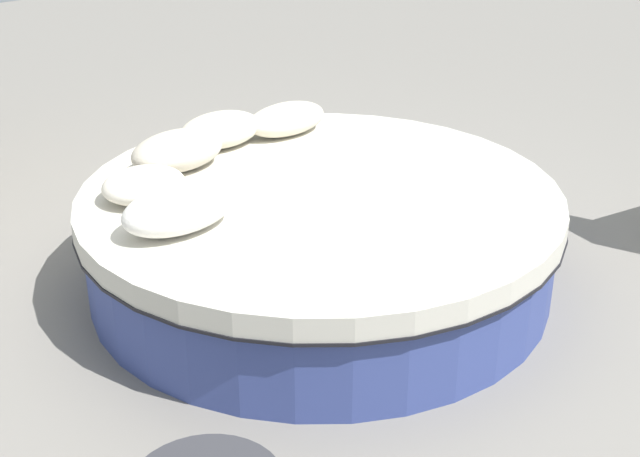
# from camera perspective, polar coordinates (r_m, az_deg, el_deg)

# --- Properties ---
(ground_plane) EXTENTS (16.00, 16.00, 0.00)m
(ground_plane) POSITION_cam_1_polar(r_m,az_deg,el_deg) (4.65, -0.00, -3.50)
(ground_plane) COLOR gray
(round_bed) EXTENTS (2.44, 2.44, 0.53)m
(round_bed) POSITION_cam_1_polar(r_m,az_deg,el_deg) (4.52, -0.00, -0.52)
(round_bed) COLOR #38478C
(round_bed) RESTS_ON ground_plane
(throw_pillow_0) EXTENTS (0.52, 0.28, 0.18)m
(throw_pillow_0) POSITION_cam_1_polar(r_m,az_deg,el_deg) (5.17, -2.19, 7.09)
(throw_pillow_0) COLOR beige
(throw_pillow_0) RESTS_ON round_bed
(throw_pillow_1) EXTENTS (0.50, 0.33, 0.19)m
(throw_pillow_1) POSITION_cam_1_polar(r_m,az_deg,el_deg) (5.01, -6.46, 6.37)
(throw_pillow_1) COLOR beige
(throw_pillow_1) RESTS_ON round_bed
(throw_pillow_2) EXTENTS (0.52, 0.32, 0.21)m
(throw_pillow_2) POSITION_cam_1_polar(r_m,az_deg,el_deg) (4.70, -9.20, 4.99)
(throw_pillow_2) COLOR beige
(throw_pillow_2) RESTS_ON round_bed
(throw_pillow_3) EXTENTS (0.41, 0.36, 0.15)m
(throw_pillow_3) POSITION_cam_1_polar(r_m,az_deg,el_deg) (4.38, -11.33, 2.79)
(throw_pillow_3) COLOR silver
(throw_pillow_3) RESTS_ON round_bed
(throw_pillow_4) EXTENTS (0.56, 0.34, 0.21)m
(throw_pillow_4) POSITION_cam_1_polar(r_m,az_deg,el_deg) (4.02, -9.11, 1.28)
(throw_pillow_4) COLOR white
(throw_pillow_4) RESTS_ON round_bed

